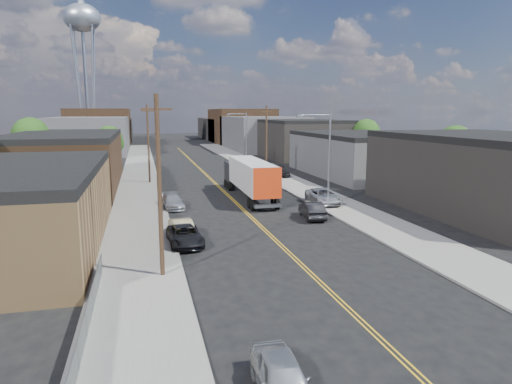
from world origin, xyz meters
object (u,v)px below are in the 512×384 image
car_left_c (185,236)px  car_right_oncoming (312,210)px  water_tower (82,23)px  car_left_a (282,378)px  car_right_lot_c (279,170)px  car_right_lot_a (324,196)px  semi_truck (248,176)px  car_ahead_truck (249,176)px  car_left_b (183,229)px  car_left_d (173,202)px

car_left_c → car_right_oncoming: bearing=22.9°
water_tower → car_left_a: water_tower is taller
water_tower → car_right_lot_c: water_tower is taller
car_left_c → car_right_oncoming: size_ratio=1.08×
car_right_lot_a → water_tower: bearing=112.1°
semi_truck → car_right_lot_c: (7.65, 13.80, -1.36)m
semi_truck → car_left_a: semi_truck is taller
water_tower → car_right_oncoming: size_ratio=8.34×
water_tower → car_left_a: bearing=-81.4°
car_ahead_truck → semi_truck: bearing=-108.7°
semi_truck → car_right_lot_a: 8.73m
car_left_c → car_right_lot_c: 34.28m
car_left_b → car_right_oncoming: size_ratio=0.92×
water_tower → semi_truck: bearing=-72.8°
car_left_a → car_right_lot_a: bearing=67.6°
semi_truck → car_right_oncoming: size_ratio=3.55×
water_tower → car_left_d: (15.60, -81.45, -29.99)m
car_left_d → car_right_lot_a: 14.73m
car_left_c → semi_truck: bearing=60.7°
car_right_oncoming → car_ahead_truck: size_ratio=0.76×
car_left_d → car_ahead_truck: car_ahead_truck is taller
semi_truck → car_right_lot_a: (6.26, -5.91, -1.45)m
car_left_a → water_tower: bearing=101.0°
semi_truck → car_ahead_truck: bearing=77.4°
car_right_oncoming → car_right_lot_a: size_ratio=0.83×
car_left_c → car_right_lot_c: car_right_lot_c is taller
car_right_oncoming → car_right_lot_a: (3.20, 5.22, 0.16)m
semi_truck → car_right_oncoming: semi_truck is taller
car_left_b → car_right_lot_c: car_right_lot_c is taller
water_tower → car_right_oncoming: water_tower is taller
car_left_d → car_left_a: bearing=-91.5°
car_right_oncoming → car_right_lot_a: car_right_lot_a is taller
car_left_c → car_left_a: bearing=-88.0°
car_left_d → car_right_oncoming: (11.40, -7.16, 0.07)m
semi_truck → car_left_b: bearing=-118.9°
car_left_b → car_right_lot_a: bearing=23.4°
car_left_b → car_ahead_truck: (10.90, 25.34, 0.14)m
car_left_d → car_right_lot_a: bearing=-11.7°
semi_truck → car_right_lot_c: 15.84m
car_right_lot_a → car_ahead_truck: car_right_lot_a is taller
car_left_b → car_right_lot_c: size_ratio=0.84×
car_right_oncoming → car_right_lot_c: size_ratio=0.91×
car_right_lot_a → car_ahead_truck: size_ratio=0.91×
car_ahead_truck → car_left_b: bearing=-118.6°
car_left_a → car_ahead_truck: size_ratio=0.68×
car_left_d → car_left_c: bearing=-94.1°
car_left_b → car_ahead_truck: 27.59m
car_left_b → car_left_c: bearing=-97.6°
car_left_b → car_left_c: size_ratio=0.85×
car_left_a → car_right_lot_a: (13.20, 28.61, 0.21)m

